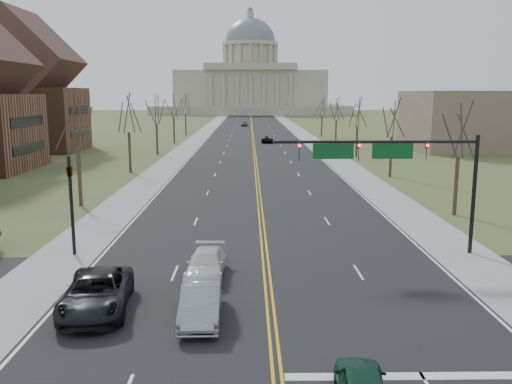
{
  "coord_description": "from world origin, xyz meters",
  "views": [
    {
      "loc": [
        -0.97,
        -18.11,
        9.61
      ],
      "look_at": [
        -0.47,
        18.04,
        3.0
      ],
      "focal_mm": 38.0,
      "sensor_mm": 36.0,
      "label": 1
    }
  ],
  "objects_px": {
    "signal_left": "(71,194)",
    "car_sb_inner_second": "(206,264)",
    "signal_mast": "(391,159)",
    "car_sb_outer_lead": "(97,293)",
    "car_sb_inner_lead": "(201,302)",
    "car_far_sb": "(244,124)",
    "car_far_nb": "(267,139)"
  },
  "relations": [
    {
      "from": "signal_left",
      "to": "car_sb_inner_second",
      "type": "relative_size",
      "value": 1.26
    },
    {
      "from": "signal_mast",
      "to": "car_sb_outer_lead",
      "type": "height_order",
      "value": "signal_mast"
    },
    {
      "from": "signal_left",
      "to": "car_sb_inner_lead",
      "type": "distance_m",
      "value": 13.14
    },
    {
      "from": "car_sb_inner_lead",
      "to": "car_sb_inner_second",
      "type": "bearing_deg",
      "value": 90.9
    },
    {
      "from": "car_sb_inner_second",
      "to": "car_sb_inner_lead",
      "type": "bearing_deg",
      "value": -86.12
    },
    {
      "from": "car_sb_outer_lead",
      "to": "signal_left",
      "type": "bearing_deg",
      "value": 107.15
    },
    {
      "from": "signal_mast",
      "to": "car_far_sb",
      "type": "relative_size",
      "value": 2.82
    },
    {
      "from": "car_far_nb",
      "to": "car_sb_inner_second",
      "type": "bearing_deg",
      "value": 85.34
    },
    {
      "from": "car_sb_outer_lead",
      "to": "car_sb_inner_second",
      "type": "xyz_separation_m",
      "value": [
        4.53,
        4.5,
        -0.15
      ]
    },
    {
      "from": "car_far_nb",
      "to": "car_far_sb",
      "type": "relative_size",
      "value": 1.11
    },
    {
      "from": "signal_mast",
      "to": "car_far_nb",
      "type": "bearing_deg",
      "value": 93.64
    },
    {
      "from": "car_sb_inner_lead",
      "to": "car_sb_outer_lead",
      "type": "relative_size",
      "value": 0.79
    },
    {
      "from": "signal_mast",
      "to": "car_sb_inner_lead",
      "type": "distance_m",
      "value": 15.06
    },
    {
      "from": "car_sb_outer_lead",
      "to": "car_far_sb",
      "type": "distance_m",
      "value": 138.08
    },
    {
      "from": "signal_left",
      "to": "car_sb_inner_second",
      "type": "xyz_separation_m",
      "value": [
        8.26,
        -4.11,
        -3.01
      ]
    },
    {
      "from": "signal_left",
      "to": "signal_mast",
      "type": "bearing_deg",
      "value": -0.0
    },
    {
      "from": "car_far_sb",
      "to": "car_sb_inner_second",
      "type": "bearing_deg",
      "value": -85.19
    },
    {
      "from": "car_sb_inner_lead",
      "to": "car_sb_inner_second",
      "type": "relative_size",
      "value": 1.0
    },
    {
      "from": "car_sb_inner_second",
      "to": "car_far_nb",
      "type": "xyz_separation_m",
      "value": [
        5.9,
        79.14,
        -0.02
      ]
    },
    {
      "from": "signal_left",
      "to": "car_sb_inner_lead",
      "type": "relative_size",
      "value": 1.26
    },
    {
      "from": "signal_left",
      "to": "car_sb_inner_second",
      "type": "bearing_deg",
      "value": -26.45
    },
    {
      "from": "car_sb_outer_lead",
      "to": "car_sb_inner_second",
      "type": "distance_m",
      "value": 6.39
    },
    {
      "from": "signal_left",
      "to": "car_sb_outer_lead",
      "type": "bearing_deg",
      "value": -66.55
    },
    {
      "from": "car_sb_inner_lead",
      "to": "car_sb_outer_lead",
      "type": "distance_m",
      "value": 4.84
    },
    {
      "from": "car_sb_outer_lead",
      "to": "car_sb_inner_lead",
      "type": "bearing_deg",
      "value": -18.18
    },
    {
      "from": "signal_mast",
      "to": "car_far_sb",
      "type": "distance_m",
      "value": 129.82
    },
    {
      "from": "car_far_sb",
      "to": "car_far_nb",
      "type": "bearing_deg",
      "value": -79.59
    },
    {
      "from": "signal_mast",
      "to": "car_sb_inner_second",
      "type": "relative_size",
      "value": 2.55
    },
    {
      "from": "car_sb_outer_lead",
      "to": "car_sb_inner_second",
      "type": "relative_size",
      "value": 1.27
    },
    {
      "from": "car_far_nb",
      "to": "car_sb_inner_lead",
      "type": "bearing_deg",
      "value": 85.76
    },
    {
      "from": "signal_left",
      "to": "car_sb_inner_second",
      "type": "distance_m",
      "value": 9.71
    },
    {
      "from": "car_sb_inner_lead",
      "to": "signal_left",
      "type": "bearing_deg",
      "value": 130.14
    }
  ]
}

